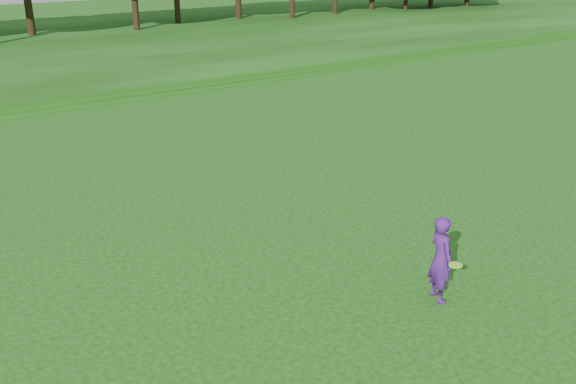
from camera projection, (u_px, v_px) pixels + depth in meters
ground at (240, 341)px, 11.91m from camera, size 140.00×140.00×0.00m
woman at (441, 259)px, 12.98m from camera, size 0.61×0.97×1.85m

